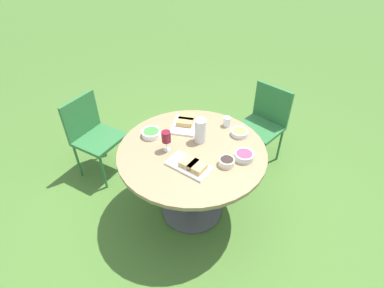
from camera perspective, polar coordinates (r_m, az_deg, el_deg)
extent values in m
plane|color=#446B2B|center=(3.07, 0.00, -12.28)|extent=(40.00, 40.00, 0.00)
cylinder|color=#4C4C51|center=(3.07, 0.00, -12.17)|extent=(0.60, 0.60, 0.02)
cylinder|color=#4C4C51|center=(2.79, 0.00, -7.35)|extent=(0.11, 0.11, 0.72)
cylinder|color=#8C7251|center=(2.54, 0.00, -1.38)|extent=(1.26, 1.26, 0.03)
cube|color=#2D6B38|center=(3.41, 12.69, 2.94)|extent=(0.59, 0.58, 0.04)
cube|color=#2D6B38|center=(3.44, 15.04, 7.36)|extent=(0.40, 0.23, 0.42)
cylinder|color=#2D6B38|center=(3.51, 7.87, -0.11)|extent=(0.03, 0.03, 0.43)
cylinder|color=#2D6B38|center=(3.35, 13.11, -3.00)|extent=(0.03, 0.03, 0.43)
cylinder|color=#2D6B38|center=(3.76, 11.34, 2.40)|extent=(0.03, 0.03, 0.43)
cylinder|color=#2D6B38|center=(3.61, 16.35, -0.18)|extent=(0.03, 0.03, 0.43)
cube|color=#2D6B38|center=(3.31, -17.27, 0.83)|extent=(0.61, 0.61, 0.04)
cube|color=#2D6B38|center=(3.32, -20.41, 4.96)|extent=(0.32, 0.34, 0.42)
cylinder|color=#2D6B38|center=(3.25, -16.51, -5.24)|extent=(0.03, 0.03, 0.43)
cylinder|color=#2D6B38|center=(3.45, -12.17, -1.45)|extent=(0.03, 0.03, 0.43)
cylinder|color=#2D6B38|center=(3.48, -20.91, -3.02)|extent=(0.03, 0.03, 0.43)
cylinder|color=#2D6B38|center=(3.67, -16.60, 0.41)|extent=(0.03, 0.03, 0.43)
cylinder|color=silver|center=(2.56, 1.58, 2.55)|extent=(0.10, 0.10, 0.22)
cone|color=silver|center=(2.54, 1.29, 4.78)|extent=(0.03, 0.03, 0.03)
cylinder|color=silver|center=(2.53, -4.78, -1.04)|extent=(0.06, 0.06, 0.01)
cylinder|color=silver|center=(2.50, -4.84, -0.25)|extent=(0.01, 0.01, 0.08)
cylinder|color=maroon|center=(2.45, -4.95, 1.38)|extent=(0.08, 0.08, 0.10)
cube|color=white|center=(2.36, -0.59, -4.19)|extent=(0.39, 0.36, 0.02)
cube|color=tan|center=(2.30, 1.00, -4.38)|extent=(0.17, 0.17, 0.04)
cube|color=tan|center=(2.33, -0.60, -3.61)|extent=(0.17, 0.17, 0.04)
cube|color=white|center=(2.80, -1.34, 3.62)|extent=(0.38, 0.35, 0.02)
cube|color=#B2844C|center=(2.84, -1.03, 4.95)|extent=(0.17, 0.18, 0.04)
cube|color=#B2844C|center=(2.78, -1.35, 4.17)|extent=(0.17, 0.18, 0.04)
cylinder|color=silver|center=(2.71, 9.03, 2.10)|extent=(0.15, 0.15, 0.04)
cylinder|color=#E0C147|center=(2.70, 9.06, 2.32)|extent=(0.12, 0.12, 0.02)
cylinder|color=white|center=(2.69, -7.77, 2.01)|extent=(0.17, 0.17, 0.05)
cylinder|color=#387533|center=(2.68, -7.79, 2.28)|extent=(0.14, 0.14, 0.02)
cylinder|color=beige|center=(2.38, 6.62, -3.43)|extent=(0.13, 0.13, 0.06)
cylinder|color=#2D231E|center=(2.37, 6.65, -3.12)|extent=(0.10, 0.10, 0.03)
cylinder|color=silver|center=(2.45, 9.88, -2.27)|extent=(0.16, 0.16, 0.05)
cylinder|color=#D6385B|center=(2.44, 9.92, -1.98)|extent=(0.13, 0.13, 0.02)
cylinder|color=silver|center=(2.80, 6.69, 4.26)|extent=(0.07, 0.07, 0.09)
cube|color=#232328|center=(3.91, -1.07, 3.11)|extent=(0.30, 0.14, 0.24)
torus|color=#232328|center=(3.83, -1.10, 4.95)|extent=(0.19, 0.01, 0.19)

